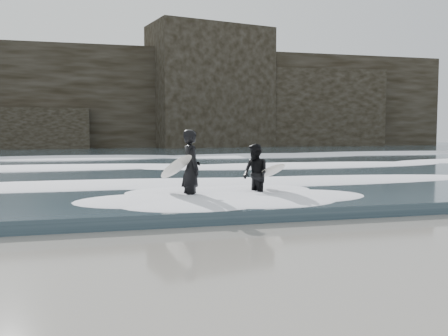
{
  "coord_description": "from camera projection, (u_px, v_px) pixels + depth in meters",
  "views": [
    {
      "loc": [
        -2.87,
        -6.93,
        2.0
      ],
      "look_at": [
        0.51,
        5.75,
        1.0
      ],
      "focal_mm": 40.0,
      "sensor_mm": 36.0,
      "label": 1
    }
  ],
  "objects": [
    {
      "name": "foam_near",
      "position": [
        183.0,
        179.0,
        16.2
      ],
      "size": [
        60.0,
        3.2,
        0.2
      ],
      "primitive_type": "ellipsoid",
      "color": "white",
      "rests_on": "sea"
    },
    {
      "name": "surfer_left",
      "position": [
        190.0,
        168.0,
        12.9
      ],
      "size": [
        1.11,
        1.82,
        2.01
      ],
      "color": "black",
      "rests_on": "ground"
    },
    {
      "name": "sea",
      "position": [
        133.0,
        156.0,
        35.49
      ],
      "size": [
        90.0,
        52.0,
        0.3
      ],
      "primitive_type": "cube",
      "color": "#2B3C47",
      "rests_on": "ground"
    },
    {
      "name": "ground",
      "position": [
        289.0,
        262.0,
        7.56
      ],
      "size": [
        120.0,
        120.0,
        0.0
      ],
      "primitive_type": "plane",
      "color": "#755E4E",
      "rests_on": "ground"
    },
    {
      "name": "surfer_right",
      "position": [
        257.0,
        174.0,
        13.44
      ],
      "size": [
        1.13,
        1.91,
        1.63
      ],
      "color": "black",
      "rests_on": "ground"
    },
    {
      "name": "foam_far",
      "position": [
        138.0,
        155.0,
        31.61
      ],
      "size": [
        60.0,
        4.8,
        0.3
      ],
      "primitive_type": "ellipsoid",
      "color": "white",
      "rests_on": "sea"
    },
    {
      "name": "foam_mid",
      "position": [
        156.0,
        164.0,
        22.94
      ],
      "size": [
        60.0,
        4.0,
        0.24
      ],
      "primitive_type": "ellipsoid",
      "color": "white",
      "rests_on": "sea"
    },
    {
      "name": "headland",
      "position": [
        119.0,
        101.0,
        51.5
      ],
      "size": [
        70.0,
        9.0,
        10.0
      ],
      "primitive_type": "cube",
      "color": "black",
      "rests_on": "ground"
    }
  ]
}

